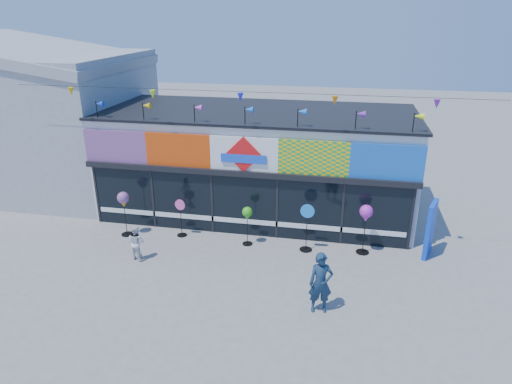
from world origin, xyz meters
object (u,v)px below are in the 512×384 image
(blue_sign, at_px, (430,229))
(spinner_3, at_px, (307,226))
(spinner_4, at_px, (366,215))
(spinner_0, at_px, (123,201))
(spinner_2, at_px, (247,215))
(spinner_1, at_px, (181,217))
(child, at_px, (136,242))
(adult_man, at_px, (321,283))

(blue_sign, relative_size, spinner_3, 1.12)
(spinner_3, xyz_separation_m, spinner_4, (1.92, 0.19, 0.51))
(spinner_0, distance_m, spinner_2, 4.53)
(spinner_1, xyz_separation_m, spinner_3, (4.58, -0.22, 0.15))
(blue_sign, height_order, child, blue_sign)
(spinner_0, xyz_separation_m, spinner_3, (6.60, 0.11, -0.45))
(spinner_3, bearing_deg, spinner_2, 179.24)
(spinner_0, relative_size, adult_man, 0.96)
(spinner_0, distance_m, spinner_3, 6.61)
(spinner_2, height_order, spinner_4, spinner_4)
(spinner_4, distance_m, adult_man, 3.82)
(spinner_4, bearing_deg, spinner_0, -177.93)
(blue_sign, height_order, adult_man, blue_sign)
(spinner_2, xyz_separation_m, spinner_3, (2.07, -0.03, -0.24))
(spinner_0, bearing_deg, child, -53.70)
(spinner_1, xyz_separation_m, child, (-0.86, -1.90, -0.15))
(child, bearing_deg, blue_sign, -147.24)
(blue_sign, distance_m, spinner_1, 8.64)
(spinner_4, bearing_deg, spinner_1, 179.80)
(spinner_0, relative_size, spinner_4, 0.96)
(spinner_0, height_order, spinner_4, spinner_4)
(blue_sign, xyz_separation_m, spinner_4, (-2.12, -0.27, 0.45))
(child, bearing_deg, spinner_3, -142.80)
(child, bearing_deg, spinner_0, -33.66)
(spinner_1, relative_size, adult_man, 0.81)
(spinner_1, xyz_separation_m, adult_man, (5.27, -3.59, 0.13))
(spinner_4, height_order, adult_man, same)
(spinner_2, bearing_deg, spinner_3, -0.76)
(spinner_1, distance_m, adult_man, 6.38)
(spinner_1, bearing_deg, child, -114.38)
(blue_sign, xyz_separation_m, spinner_3, (-4.04, -0.46, -0.06))
(spinner_3, bearing_deg, spinner_1, 177.31)
(spinner_0, bearing_deg, spinner_4, 2.07)
(blue_sign, relative_size, spinner_0, 1.13)
(spinner_4, bearing_deg, spinner_3, -174.24)
(spinner_2, relative_size, adult_man, 0.81)
(spinner_1, distance_m, spinner_4, 6.54)
(spinner_4, height_order, child, spinner_4)
(spinner_2, distance_m, adult_man, 4.39)
(spinner_1, bearing_deg, spinner_0, -170.69)
(adult_man, xyz_separation_m, child, (-6.13, 1.70, -0.27))
(spinner_1, relative_size, spinner_3, 0.84)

